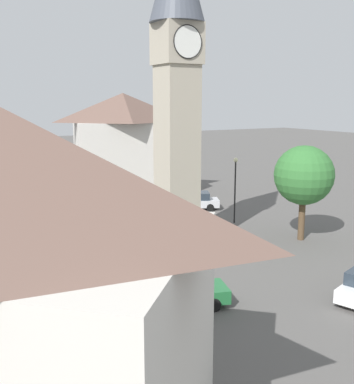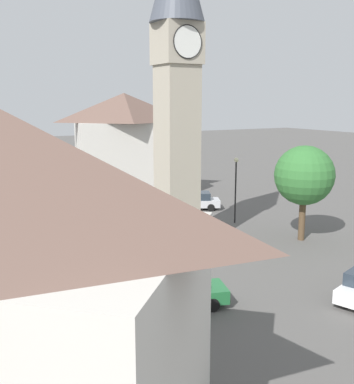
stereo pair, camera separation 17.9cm
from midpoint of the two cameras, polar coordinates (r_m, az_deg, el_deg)
ground_plane at (r=30.72m, az=-0.17°, el=-6.77°), size 200.00×200.00×0.00m
clock_tower at (r=29.33m, az=-0.18°, el=15.85°), size 3.35×3.35×20.27m
car_blue_kerb at (r=22.07m, az=0.47°, el=-12.04°), size 4.44×2.81×1.53m
car_silver_kerb at (r=36.75m, az=-10.75°, el=-2.72°), size 1.91×4.18×1.53m
car_white_side at (r=41.05m, az=2.17°, el=-1.08°), size 4.45×3.33×1.53m
car_black_far at (r=23.05m, az=-13.22°, el=-11.31°), size 4.35×2.35×1.53m
pedestrian at (r=26.53m, az=0.76°, el=-7.40°), size 0.51×0.36×1.69m
tree at (r=32.47m, az=15.11°, el=1.96°), size 4.02×4.02×6.52m
building_shop_left at (r=12.98m, az=-20.28°, el=-10.66°), size 12.45×12.33×9.36m
building_terrace_right at (r=46.31m, az=-6.63°, el=5.78°), size 10.72×8.28×10.15m
lamp_post at (r=36.24m, az=6.99°, el=1.51°), size 0.36×0.36×5.16m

